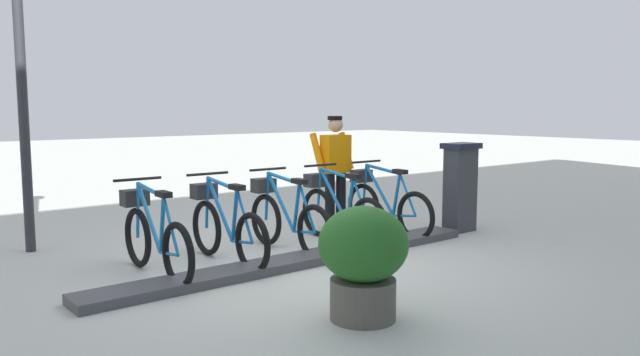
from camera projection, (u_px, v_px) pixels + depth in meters
ground_plane at (301, 264)px, 6.99m from camera, size 60.00×60.00×0.00m
dock_rail_base at (301, 260)px, 6.98m from camera, size 0.44×5.14×0.10m
payment_kiosk at (460, 186)px, 8.79m from camera, size 0.36×0.52×1.28m
bike_docked_0 at (385, 204)px, 8.65m from camera, size 1.72×0.54×1.02m
bike_docked_1 at (338, 210)px, 8.11m from camera, size 1.72×0.54×1.02m
bike_docked_2 at (286, 217)px, 7.56m from camera, size 1.72×0.54×1.02m
bike_docked_3 at (225, 226)px, 7.02m from camera, size 1.72×0.54×1.02m
bike_docked_4 at (153, 236)px, 6.48m from camera, size 1.72×0.54×1.02m
worker_near_rack at (335, 166)px, 9.12m from camera, size 0.51×0.65×1.66m
lamp_post at (20, 55)px, 7.33m from camera, size 0.32×0.32×3.66m
planter_bush at (363, 257)px, 5.11m from camera, size 0.76×0.76×0.97m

